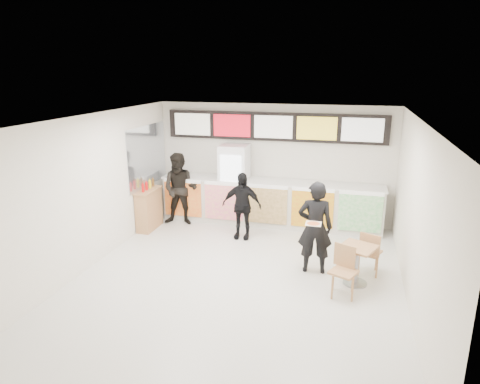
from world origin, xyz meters
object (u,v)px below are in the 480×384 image
(drinks_fridge, at_px, (234,184))
(customer_left, at_px, (180,189))
(service_counter, at_px, (270,203))
(customer_main, at_px, (315,227))
(customer_mid, at_px, (242,206))
(cafe_table, at_px, (357,258))
(condiment_ledge, at_px, (149,209))

(drinks_fridge, distance_m, customer_left, 1.38)
(service_counter, height_order, customer_main, customer_main)
(service_counter, distance_m, drinks_fridge, 1.03)
(customer_main, bearing_deg, customer_mid, -42.04)
(cafe_table, relative_size, condiment_ledge, 1.29)
(cafe_table, bearing_deg, customer_mid, 171.13)
(drinks_fridge, distance_m, customer_main, 3.31)
(customer_left, height_order, customer_mid, customer_left)
(drinks_fridge, height_order, condiment_ledge, drinks_fridge)
(customer_mid, relative_size, cafe_table, 1.02)
(customer_left, distance_m, cafe_table, 4.85)
(customer_left, xyz_separation_m, condiment_ledge, (-0.63, -0.51, -0.41))
(drinks_fridge, height_order, customer_main, drinks_fridge)
(customer_left, distance_m, customer_mid, 1.81)
(customer_main, xyz_separation_m, customer_mid, (-1.79, 1.33, -0.13))
(drinks_fridge, relative_size, cafe_table, 1.29)
(service_counter, height_order, customer_left, customer_left)
(drinks_fridge, distance_m, condiment_ledge, 2.22)
(customer_main, height_order, cafe_table, customer_main)
(drinks_fridge, relative_size, customer_left, 1.09)
(service_counter, distance_m, customer_left, 2.28)
(service_counter, bearing_deg, customer_main, -60.91)
(customer_main, bearing_deg, cafe_table, 152.68)
(cafe_table, xyz_separation_m, condiment_ledge, (-4.95, 1.66, -0.00))
(customer_main, bearing_deg, customer_left, -33.11)
(customer_left, bearing_deg, drinks_fridge, 16.94)
(service_counter, xyz_separation_m, customer_mid, (-0.46, -1.07, 0.21))
(customer_left, relative_size, condiment_ledge, 1.53)
(cafe_table, bearing_deg, condiment_ledge, -174.85)
(customer_main, height_order, condiment_ledge, customer_main)
(customer_mid, bearing_deg, drinks_fridge, 112.30)
(drinks_fridge, bearing_deg, customer_left, -155.73)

